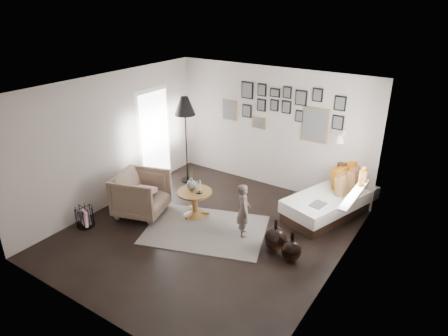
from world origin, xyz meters
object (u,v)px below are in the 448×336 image
Objects in this scene: floor_lamp at (185,109)px; magazine_basket at (85,217)px; vase at (192,183)px; daybed at (332,198)px; pedestal_table at (195,204)px; demijohn_small at (291,250)px; demijohn_large at (275,238)px; child at (244,210)px; armchair at (141,194)px.

magazine_basket is at bearing -98.12° from floor_lamp.
daybed is at bearing 34.53° from vase.
pedestal_table reaches higher than demijohn_small.
demijohn_large is at bearing 161.08° from demijohn_small.
pedestal_table is 1.15m from child.
demijohn_large is 1.10× the size of demijohn_small.
vase is 1.92m from demijohn_large.
armchair is at bearing -176.13° from demijohn_small.
daybed reaches higher than pedestal_table.
child is (-1.02, 0.21, 0.30)m from demijohn_small.
demijohn_small is (3.59, 1.13, 0.00)m from magazine_basket.
pedestal_table is at bearing 172.45° from demijohn_small.
vase is 1.00m from armchair.
floor_lamp is 3.51× the size of demijohn_large.
child is at bearing 171.97° from demijohn_large.
floor_lamp reaches higher than demijohn_large.
armchair is 1.81× the size of demijohn_small.
pedestal_table is 0.67× the size of child.
daybed is at bearing 39.45° from magazine_basket.
demijohn_large reaches higher than demijohn_small.
daybed reaches higher than magazine_basket.
armchair reaches higher than magazine_basket.
vase is 0.85× the size of demijohn_large.
demijohn_small is at bearing -7.55° from pedestal_table.
magazine_basket is (-0.55, -0.92, -0.23)m from armchair.
magazine_basket is at bearing -158.91° from demijohn_large.
magazine_basket is 0.39× the size of child.
demijohn_large is (1.86, -0.18, -0.45)m from vase.
daybed is at bearing -67.27° from child.
armchair is (-0.82, -0.51, -0.25)m from vase.
demijohn_small is 0.51× the size of child.
daybed is 3.67m from armchair.
demijohn_small is at bearing -103.23° from armchair.
child is at bearing -95.38° from armchair.
floor_lamp is (-3.23, -0.40, 1.37)m from daybed.
magazine_basket is at bearing -133.87° from vase.
vase reaches higher than daybed.
floor_lamp reaches higher than pedestal_table.
floor_lamp is 5.09× the size of magazine_basket.
vase reaches higher than demijohn_large.
floor_lamp is at bearing -10.64° from armchair.
pedestal_table is at bearing -14.04° from vase.
pedestal_table is 0.31× the size of daybed.
daybed reaches higher than armchair.
pedestal_table is 1.04m from armchair.
vase is at bearing -48.25° from floor_lamp.
demijohn_large is (2.87, -1.31, -1.46)m from floor_lamp.
vase is 0.22× the size of daybed.
floor_lamp is 3.48m from demijohn_large.
demijohn_small is at bearing -7.79° from vase.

